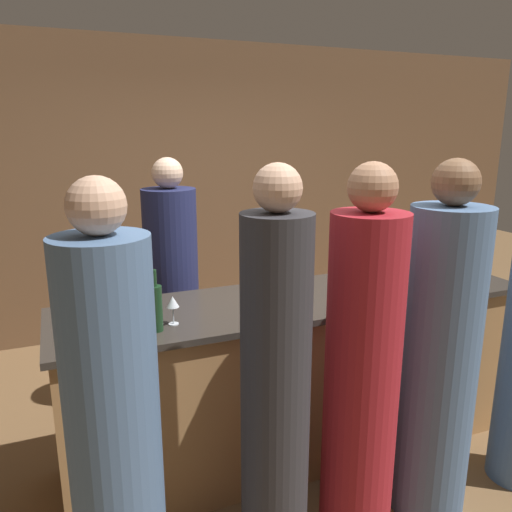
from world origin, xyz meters
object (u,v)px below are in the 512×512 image
object	(u,v)px
wine_bottle_0	(155,307)
bartender	(173,300)
guest_2	(438,359)
guest_0	(275,395)
guest_4	(362,376)
guest_1	(115,438)

from	to	relation	value
wine_bottle_0	bartender	bearing A→B (deg)	72.79
guest_2	guest_0	bearing A→B (deg)	-177.72
guest_2	guest_4	xyz separation A→B (m)	(-0.47, -0.02, 0.01)
guest_0	wine_bottle_0	bearing A→B (deg)	124.81
guest_0	guest_4	world-z (taller)	guest_0
guest_2	wine_bottle_0	xyz separation A→B (m)	(-1.31, 0.53, 0.28)
bartender	wine_bottle_0	distance (m)	1.01
bartender	guest_2	distance (m)	1.77
guest_0	guest_2	xyz separation A→B (m)	(0.92, 0.04, -0.02)
guest_1	guest_2	distance (m)	1.59
guest_4	bartender	bearing A→B (deg)	110.76
guest_0	guest_1	world-z (taller)	guest_0
bartender	wine_bottle_0	bearing A→B (deg)	72.79
guest_4	guest_0	bearing A→B (deg)	-177.45
bartender	guest_0	size ratio (longest dim) A/B	0.97
guest_0	wine_bottle_0	distance (m)	0.73
wine_bottle_0	guest_2	bearing A→B (deg)	-21.93
guest_0	guest_1	size ratio (longest dim) A/B	1.01
guest_2	guest_4	distance (m)	0.47
guest_0	guest_2	world-z (taller)	guest_0
guest_4	wine_bottle_0	distance (m)	1.04
guest_0	guest_1	bearing A→B (deg)	-177.78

